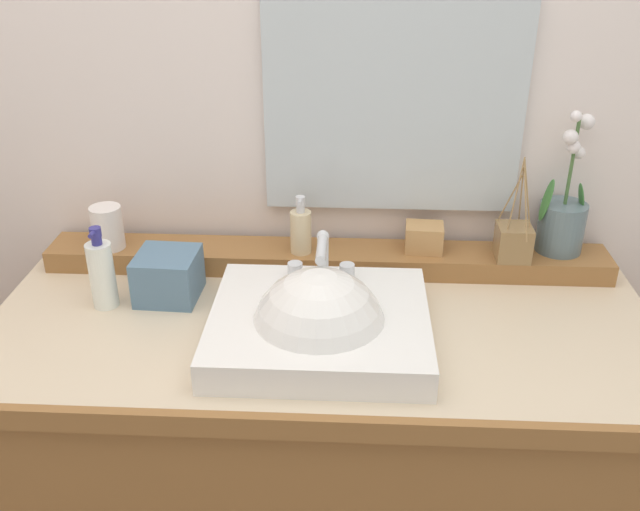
{
  "coord_description": "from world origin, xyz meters",
  "views": [
    {
      "loc": [
        0.06,
        -1.24,
        1.66
      ],
      "look_at": [
        -0.0,
        -0.02,
        1.03
      ],
      "focal_mm": 39.48,
      "sensor_mm": 36.0,
      "label": 1
    }
  ],
  "objects_px": {
    "potted_plant": "(563,217)",
    "sink_basin": "(317,331)",
    "trinket_box": "(424,238)",
    "tumbler_cup": "(107,227)",
    "reed_diffuser": "(513,241)",
    "soap_dispenser": "(301,230)",
    "tissue_box": "(168,276)",
    "lotion_bottle": "(102,273)"
  },
  "relations": [
    {
      "from": "potted_plant",
      "to": "reed_diffuser",
      "type": "height_order",
      "value": "potted_plant"
    },
    {
      "from": "potted_plant",
      "to": "soap_dispenser",
      "type": "height_order",
      "value": "potted_plant"
    },
    {
      "from": "reed_diffuser",
      "to": "tissue_box",
      "type": "bearing_deg",
      "value": -170.56
    },
    {
      "from": "trinket_box",
      "to": "tumbler_cup",
      "type": "bearing_deg",
      "value": -174.61
    },
    {
      "from": "potted_plant",
      "to": "trinket_box",
      "type": "relative_size",
      "value": 3.92
    },
    {
      "from": "tumbler_cup",
      "to": "tissue_box",
      "type": "height_order",
      "value": "tumbler_cup"
    },
    {
      "from": "lotion_bottle",
      "to": "tissue_box",
      "type": "height_order",
      "value": "lotion_bottle"
    },
    {
      "from": "potted_plant",
      "to": "sink_basin",
      "type": "bearing_deg",
      "value": -148.1
    },
    {
      "from": "potted_plant",
      "to": "tumbler_cup",
      "type": "distance_m",
      "value": 1.05
    },
    {
      "from": "lotion_bottle",
      "to": "tumbler_cup",
      "type": "bearing_deg",
      "value": 103.48
    },
    {
      "from": "reed_diffuser",
      "to": "lotion_bottle",
      "type": "relative_size",
      "value": 1.32
    },
    {
      "from": "trinket_box",
      "to": "lotion_bottle",
      "type": "bearing_deg",
      "value": -160.31
    },
    {
      "from": "potted_plant",
      "to": "tissue_box",
      "type": "relative_size",
      "value": 2.6
    },
    {
      "from": "tissue_box",
      "to": "tumbler_cup",
      "type": "bearing_deg",
      "value": 142.14
    },
    {
      "from": "lotion_bottle",
      "to": "tissue_box",
      "type": "xyz_separation_m",
      "value": [
        0.13,
        0.04,
        -0.03
      ]
    },
    {
      "from": "potted_plant",
      "to": "soap_dispenser",
      "type": "xyz_separation_m",
      "value": [
        -0.6,
        -0.04,
        -0.03
      ]
    },
    {
      "from": "lotion_bottle",
      "to": "potted_plant",
      "type": "bearing_deg",
      "value": 12.25
    },
    {
      "from": "soap_dispenser",
      "to": "trinket_box",
      "type": "distance_m",
      "value": 0.29
    },
    {
      "from": "soap_dispenser",
      "to": "lotion_bottle",
      "type": "relative_size",
      "value": 0.75
    },
    {
      "from": "sink_basin",
      "to": "soap_dispenser",
      "type": "bearing_deg",
      "value": 100.3
    },
    {
      "from": "soap_dispenser",
      "to": "tumbler_cup",
      "type": "bearing_deg",
      "value": -179.95
    },
    {
      "from": "tissue_box",
      "to": "soap_dispenser",
      "type": "bearing_deg",
      "value": 25.35
    },
    {
      "from": "sink_basin",
      "to": "lotion_bottle",
      "type": "bearing_deg",
      "value": 165.46
    },
    {
      "from": "reed_diffuser",
      "to": "tissue_box",
      "type": "distance_m",
      "value": 0.78
    },
    {
      "from": "tissue_box",
      "to": "potted_plant",
      "type": "bearing_deg",
      "value": 11.21
    },
    {
      "from": "soap_dispenser",
      "to": "tumbler_cup",
      "type": "xyz_separation_m",
      "value": [
        -0.45,
        -0.0,
        -0.0
      ]
    },
    {
      "from": "tumbler_cup",
      "to": "reed_diffuser",
      "type": "distance_m",
      "value": 0.94
    },
    {
      "from": "reed_diffuser",
      "to": "potted_plant",
      "type": "bearing_deg",
      "value": 22.22
    },
    {
      "from": "soap_dispenser",
      "to": "reed_diffuser",
      "type": "distance_m",
      "value": 0.48
    },
    {
      "from": "sink_basin",
      "to": "soap_dispenser",
      "type": "xyz_separation_m",
      "value": [
        -0.05,
        0.3,
        0.08
      ]
    },
    {
      "from": "soap_dispenser",
      "to": "trinket_box",
      "type": "bearing_deg",
      "value": 4.92
    },
    {
      "from": "potted_plant",
      "to": "lotion_bottle",
      "type": "xyz_separation_m",
      "value": [
        -1.01,
        -0.22,
        -0.06
      ]
    },
    {
      "from": "lotion_bottle",
      "to": "tissue_box",
      "type": "bearing_deg",
      "value": 19.17
    },
    {
      "from": "tumbler_cup",
      "to": "lotion_bottle",
      "type": "height_order",
      "value": "lotion_bottle"
    },
    {
      "from": "potted_plant",
      "to": "reed_diffuser",
      "type": "distance_m",
      "value": 0.13
    },
    {
      "from": "sink_basin",
      "to": "trinket_box",
      "type": "xyz_separation_m",
      "value": [
        0.23,
        0.32,
        0.06
      ]
    },
    {
      "from": "potted_plant",
      "to": "tumbler_cup",
      "type": "bearing_deg",
      "value": -177.73
    },
    {
      "from": "potted_plant",
      "to": "tissue_box",
      "type": "xyz_separation_m",
      "value": [
        -0.88,
        -0.17,
        -0.08
      ]
    },
    {
      "from": "sink_basin",
      "to": "reed_diffuser",
      "type": "relative_size",
      "value": 1.77
    },
    {
      "from": "soap_dispenser",
      "to": "lotion_bottle",
      "type": "xyz_separation_m",
      "value": [
        -0.41,
        -0.18,
        -0.03
      ]
    },
    {
      "from": "sink_basin",
      "to": "reed_diffuser",
      "type": "xyz_separation_m",
      "value": [
        0.43,
        0.29,
        0.07
      ]
    },
    {
      "from": "soap_dispenser",
      "to": "tissue_box",
      "type": "xyz_separation_m",
      "value": [
        -0.28,
        -0.13,
        -0.05
      ]
    }
  ]
}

